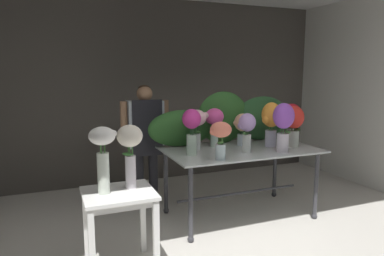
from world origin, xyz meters
TOP-DOWN VIEW (x-y plane):
  - ground_plane at (0.00, 1.77)m, footprint 7.80×7.80m
  - wall_back at (0.00, 3.55)m, footprint 5.78×0.12m
  - wall_right at (2.89, 1.77)m, footprint 0.12×3.67m
  - display_table_glass at (0.44, 1.62)m, footprint 1.81×1.04m
  - side_table_white at (-1.14, 0.96)m, footprint 0.61×0.55m
  - florist at (-0.53, 2.37)m, footprint 0.63×0.24m
  - foliage_backdrop at (0.50, 2.02)m, footprint 2.00×0.25m
  - vase_lilac_stock at (0.41, 1.43)m, footprint 0.21×0.19m
  - vase_magenta_dahlias at (-0.22, 1.55)m, footprint 0.21×0.21m
  - vase_scarlet_tulips at (1.10, 1.48)m, footprint 0.25×0.24m
  - vase_sunset_anemones at (0.85, 1.60)m, footprint 0.26×0.24m
  - vase_crimson_ranunculus at (1.24, 1.72)m, footprint 0.27×0.24m
  - vase_blush_lilies at (-0.07, 1.76)m, footprint 0.27×0.24m
  - vase_coral_snapdragons at (-0.02, 1.23)m, footprint 0.24×0.22m
  - vase_fuchsia_hydrangea at (0.20, 1.84)m, footprint 0.23×0.23m
  - vase_violet_carnations at (0.80, 1.28)m, footprint 0.24×0.24m
  - vase_peach_roses at (0.56, 1.80)m, footprint 0.22×0.21m
  - vase_white_roses_tall at (-1.26, 0.96)m, footprint 0.24×0.22m
  - vase_cream_lisianthus_tall at (-1.01, 1.02)m, footprint 0.23×0.23m

SIDE VIEW (x-z plane):
  - ground_plane at x=0.00m, z-range 0.00..0.00m
  - side_table_white at x=-1.14m, z-range 0.25..0.98m
  - display_table_glass at x=0.44m, z-range 0.30..1.15m
  - florist at x=-0.53m, z-range 0.19..1.78m
  - vase_peach_roses at x=0.56m, z-range 0.88..1.28m
  - vase_white_roses_tall at x=-1.26m, z-range 0.80..1.38m
  - vase_coral_snapdragons at x=-0.02m, z-range 0.91..1.31m
  - vase_cream_lisianthus_tall at x=-1.01m, z-range 0.82..1.40m
  - vase_lilac_stock at x=0.41m, z-range 0.90..1.35m
  - foliage_backdrop at x=0.50m, z-range 0.80..1.47m
  - vase_scarlet_tulips at x=1.10m, z-range 0.90..1.40m
  - vase_magenta_dahlias at x=-0.22m, z-range 0.90..1.41m
  - vase_fuchsia_hydrangea at x=0.20m, z-range 0.92..1.40m
  - vase_blush_lilies at x=-0.07m, z-range 0.93..1.41m
  - vase_sunset_anemones at x=0.85m, z-range 0.90..1.44m
  - vase_crimson_ranunculus at x=1.24m, z-range 0.93..1.44m
  - vase_violet_carnations at x=0.80m, z-range 0.90..1.47m
  - wall_back at x=0.00m, z-range 0.00..2.89m
  - wall_right at x=2.89m, z-range 0.00..2.89m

